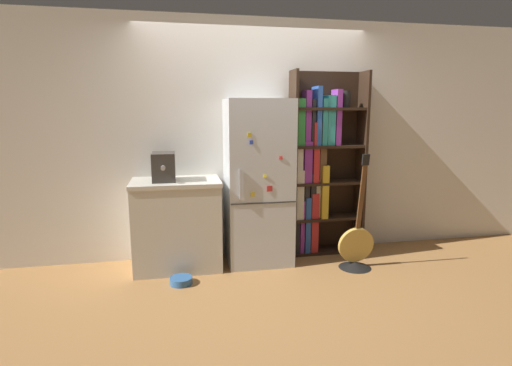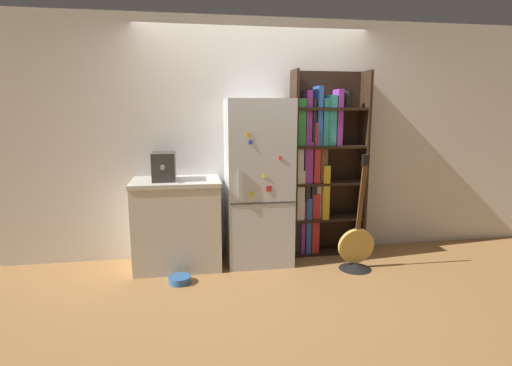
{
  "view_description": "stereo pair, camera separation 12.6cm",
  "coord_description": "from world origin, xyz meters",
  "px_view_note": "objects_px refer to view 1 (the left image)",
  "views": [
    {
      "loc": [
        -0.82,
        -3.9,
        1.62
      ],
      "look_at": [
        -0.03,
        0.15,
        0.87
      ],
      "focal_mm": 28.0,
      "sensor_mm": 36.0,
      "label": 1
    },
    {
      "loc": [
        -0.7,
        -3.92,
        1.62
      ],
      "look_at": [
        -0.03,
        0.15,
        0.87
      ],
      "focal_mm": 28.0,
      "sensor_mm": 36.0,
      "label": 2
    }
  ],
  "objects_px": {
    "guitar": "(356,252)",
    "espresso_machine": "(164,167)",
    "refrigerator": "(258,183)",
    "pet_bowl": "(181,280)",
    "bookshelf": "(318,168)"
  },
  "relations": [
    {
      "from": "refrigerator",
      "to": "guitar",
      "type": "bearing_deg",
      "value": -22.63
    },
    {
      "from": "pet_bowl",
      "to": "guitar",
      "type": "bearing_deg",
      "value": 1.66
    },
    {
      "from": "espresso_machine",
      "to": "guitar",
      "type": "bearing_deg",
      "value": -11.39
    },
    {
      "from": "espresso_machine",
      "to": "guitar",
      "type": "height_order",
      "value": "same"
    },
    {
      "from": "espresso_machine",
      "to": "bookshelf",
      "type": "bearing_deg",
      "value": 5.7
    },
    {
      "from": "pet_bowl",
      "to": "bookshelf",
      "type": "bearing_deg",
      "value": 21.39
    },
    {
      "from": "guitar",
      "to": "espresso_machine",
      "type": "bearing_deg",
      "value": 168.61
    },
    {
      "from": "espresso_machine",
      "to": "guitar",
      "type": "xyz_separation_m",
      "value": [
        1.93,
        -0.39,
        -0.89
      ]
    },
    {
      "from": "refrigerator",
      "to": "bookshelf",
      "type": "distance_m",
      "value": 0.74
    },
    {
      "from": "refrigerator",
      "to": "bookshelf",
      "type": "xyz_separation_m",
      "value": [
        0.72,
        0.16,
        0.12
      ]
    },
    {
      "from": "pet_bowl",
      "to": "espresso_machine",
      "type": "bearing_deg",
      "value": 106.8
    },
    {
      "from": "refrigerator",
      "to": "pet_bowl",
      "type": "xyz_separation_m",
      "value": [
        -0.84,
        -0.45,
        -0.83
      ]
    },
    {
      "from": "refrigerator",
      "to": "pet_bowl",
      "type": "relative_size",
      "value": 8.09
    },
    {
      "from": "guitar",
      "to": "refrigerator",
      "type": "bearing_deg",
      "value": 157.37
    },
    {
      "from": "bookshelf",
      "to": "guitar",
      "type": "distance_m",
      "value": 1.01
    }
  ]
}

